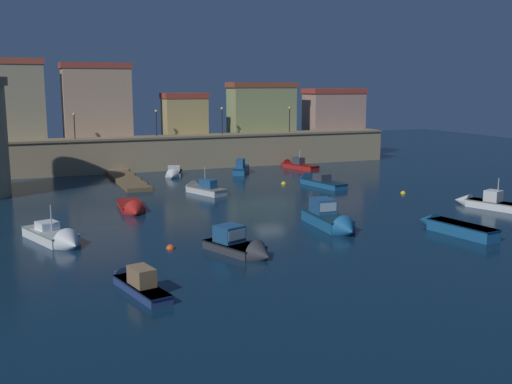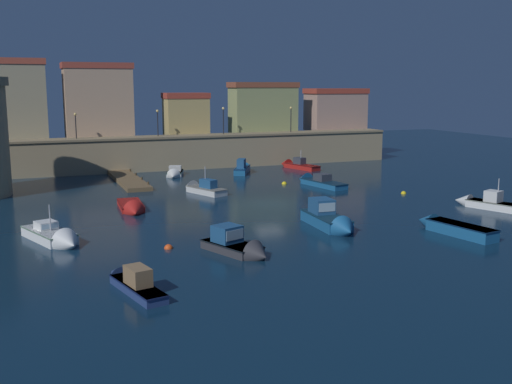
{
  "view_description": "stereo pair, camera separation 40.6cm",
  "coord_description": "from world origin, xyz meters",
  "px_view_note": "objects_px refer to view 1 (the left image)",
  "views": [
    {
      "loc": [
        -20.53,
        -47.46,
        10.16
      ],
      "look_at": [
        0.0,
        3.21,
        0.51
      ],
      "focal_mm": 42.67,
      "sensor_mm": 36.0,
      "label": 1
    },
    {
      "loc": [
        -20.15,
        -47.61,
        10.16
      ],
      "look_at": [
        0.0,
        3.21,
        0.51
      ],
      "focal_mm": 42.67,
      "sensor_mm": 36.0,
      "label": 2
    }
  ],
  "objects_px": {
    "quay_lamp_3": "(290,115)",
    "moored_boat_11": "(133,208)",
    "quay_lamp_2": "(222,116)",
    "moored_boat_9": "(242,247)",
    "mooring_buoy_2": "(284,184)",
    "mooring_buoy_1": "(171,249)",
    "quay_lamp_0": "(74,121)",
    "moored_boat_7": "(201,188)",
    "moored_boat_0": "(332,220)",
    "moored_boat_3": "(173,174)",
    "moored_boat_10": "(452,227)",
    "moored_boat_4": "(295,165)",
    "moored_boat_6": "(242,168)",
    "moored_boat_8": "(487,203)",
    "quay_lamp_1": "(156,118)",
    "moored_boat_2": "(135,282)",
    "mooring_buoy_0": "(403,193)",
    "moored_boat_1": "(57,237)",
    "moored_boat_5": "(316,181)"
  },
  "relations": [
    {
      "from": "quay_lamp_2",
      "to": "mooring_buoy_1",
      "type": "relative_size",
      "value": 6.06
    },
    {
      "from": "quay_lamp_2",
      "to": "mooring_buoy_1",
      "type": "distance_m",
      "value": 39.82
    },
    {
      "from": "quay_lamp_2",
      "to": "moored_boat_9",
      "type": "height_order",
      "value": "quay_lamp_2"
    },
    {
      "from": "quay_lamp_0",
      "to": "moored_boat_8",
      "type": "height_order",
      "value": "quay_lamp_0"
    },
    {
      "from": "moored_boat_6",
      "to": "moored_boat_10",
      "type": "relative_size",
      "value": 0.88
    },
    {
      "from": "moored_boat_3",
      "to": "mooring_buoy_1",
      "type": "xyz_separation_m",
      "value": [
        -7.89,
        -29.91,
        -0.3
      ]
    },
    {
      "from": "moored_boat_1",
      "to": "moored_boat_2",
      "type": "distance_m",
      "value": 11.33
    },
    {
      "from": "moored_boat_0",
      "to": "moored_boat_10",
      "type": "relative_size",
      "value": 1.0
    },
    {
      "from": "quay_lamp_2",
      "to": "moored_boat_9",
      "type": "xyz_separation_m",
      "value": [
        -12.09,
        -38.84,
        -5.84
      ]
    },
    {
      "from": "quay_lamp_3",
      "to": "mooring_buoy_2",
      "type": "height_order",
      "value": "quay_lamp_3"
    },
    {
      "from": "moored_boat_0",
      "to": "moored_boat_9",
      "type": "bearing_deg",
      "value": -61.86
    },
    {
      "from": "quay_lamp_1",
      "to": "moored_boat_9",
      "type": "xyz_separation_m",
      "value": [
        -3.77,
        -38.84,
        -5.73
      ]
    },
    {
      "from": "moored_boat_10",
      "to": "moored_boat_4",
      "type": "bearing_deg",
      "value": -17.17
    },
    {
      "from": "moored_boat_7",
      "to": "mooring_buoy_2",
      "type": "distance_m",
      "value": 9.65
    },
    {
      "from": "quay_lamp_1",
      "to": "moored_boat_2",
      "type": "distance_m",
      "value": 44.69
    },
    {
      "from": "quay_lamp_0",
      "to": "moored_boat_10",
      "type": "distance_m",
      "value": 44.96
    },
    {
      "from": "moored_boat_9",
      "to": "moored_boat_0",
      "type": "bearing_deg",
      "value": 93.98
    },
    {
      "from": "moored_boat_9",
      "to": "moored_boat_10",
      "type": "height_order",
      "value": "moored_boat_9"
    },
    {
      "from": "quay_lamp_0",
      "to": "quay_lamp_3",
      "type": "xyz_separation_m",
      "value": [
        27.12,
        0.0,
        0.21
      ]
    },
    {
      "from": "quay_lamp_2",
      "to": "moored_boat_1",
      "type": "xyz_separation_m",
      "value": [
        -22.3,
        -31.97,
        -5.91
      ]
    },
    {
      "from": "quay_lamp_0",
      "to": "moored_boat_3",
      "type": "distance_m",
      "value": 12.97
    },
    {
      "from": "moored_boat_0",
      "to": "moored_boat_8",
      "type": "bearing_deg",
      "value": 98.39
    },
    {
      "from": "quay_lamp_2",
      "to": "mooring_buoy_0",
      "type": "height_order",
      "value": "quay_lamp_2"
    },
    {
      "from": "moored_boat_6",
      "to": "mooring_buoy_0",
      "type": "bearing_deg",
      "value": -125.6
    },
    {
      "from": "moored_boat_0",
      "to": "moored_boat_4",
      "type": "bearing_deg",
      "value": 162.05
    },
    {
      "from": "moored_boat_4",
      "to": "moored_boat_1",
      "type": "bearing_deg",
      "value": 115.87
    },
    {
      "from": "moored_boat_4",
      "to": "moored_boat_6",
      "type": "relative_size",
      "value": 1.14
    },
    {
      "from": "quay_lamp_3",
      "to": "moored_boat_7",
      "type": "xyz_separation_m",
      "value": [
        -17.44,
        -17.37,
        -5.85
      ]
    },
    {
      "from": "mooring_buoy_0",
      "to": "mooring_buoy_2",
      "type": "height_order",
      "value": "mooring_buoy_2"
    },
    {
      "from": "moored_boat_2",
      "to": "moored_boat_4",
      "type": "bearing_deg",
      "value": -48.42
    },
    {
      "from": "moored_boat_3",
      "to": "moored_boat_6",
      "type": "bearing_deg",
      "value": 109.13
    },
    {
      "from": "quay_lamp_3",
      "to": "quay_lamp_2",
      "type": "bearing_deg",
      "value": 180.0
    },
    {
      "from": "quay_lamp_1",
      "to": "moored_boat_8",
      "type": "distance_m",
      "value": 39.5
    },
    {
      "from": "mooring_buoy_0",
      "to": "moored_boat_9",
      "type": "bearing_deg",
      "value": -147.35
    },
    {
      "from": "quay_lamp_3",
      "to": "mooring_buoy_2",
      "type": "distance_m",
      "value": 18.65
    },
    {
      "from": "quay_lamp_0",
      "to": "moored_boat_4",
      "type": "height_order",
      "value": "quay_lamp_0"
    },
    {
      "from": "moored_boat_1",
      "to": "moored_boat_3",
      "type": "height_order",
      "value": "moored_boat_1"
    },
    {
      "from": "moored_boat_11",
      "to": "mooring_buoy_1",
      "type": "height_order",
      "value": "moored_boat_11"
    },
    {
      "from": "moored_boat_7",
      "to": "mooring_buoy_0",
      "type": "bearing_deg",
      "value": -134.63
    },
    {
      "from": "moored_boat_5",
      "to": "moored_boat_2",
      "type": "bearing_deg",
      "value": 126.71
    },
    {
      "from": "mooring_buoy_1",
      "to": "moored_boat_5",
      "type": "bearing_deg",
      "value": 42.83
    },
    {
      "from": "moored_boat_1",
      "to": "moored_boat_9",
      "type": "height_order",
      "value": "moored_boat_1"
    },
    {
      "from": "moored_boat_2",
      "to": "moored_boat_7",
      "type": "distance_m",
      "value": 27.9
    },
    {
      "from": "moored_boat_7",
      "to": "moored_boat_8",
      "type": "distance_m",
      "value": 25.69
    },
    {
      "from": "moored_boat_3",
      "to": "moored_boat_8",
      "type": "relative_size",
      "value": 0.78
    },
    {
      "from": "quay_lamp_3",
      "to": "moored_boat_11",
      "type": "distance_m",
      "value": 35.0
    },
    {
      "from": "moored_boat_7",
      "to": "moored_boat_0",
      "type": "bearing_deg",
      "value": 172.86
    },
    {
      "from": "moored_boat_8",
      "to": "mooring_buoy_1",
      "type": "bearing_deg",
      "value": 74.18
    },
    {
      "from": "moored_boat_0",
      "to": "moored_boat_7",
      "type": "xyz_separation_m",
      "value": [
        -4.44,
        17.53,
        -0.18
      ]
    },
    {
      "from": "moored_boat_3",
      "to": "moored_boat_6",
      "type": "distance_m",
      "value": 8.27
    }
  ]
}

